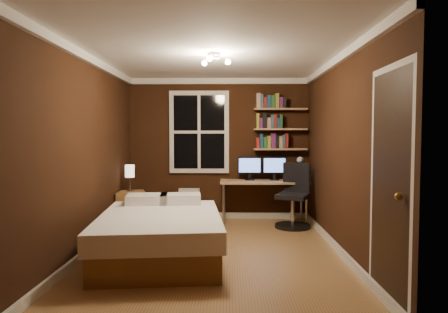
{
  "coord_description": "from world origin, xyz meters",
  "views": [
    {
      "loc": [
        0.2,
        -5.04,
        1.49
      ],
      "look_at": [
        0.12,
        0.45,
        1.2
      ],
      "focal_mm": 32.0,
      "sensor_mm": 36.0,
      "label": 1
    }
  ],
  "objects_px": {
    "nightstand": "(130,210)",
    "radiator": "(189,204)",
    "bedside_lamp": "(130,178)",
    "monitor_right": "(274,169)",
    "desk_lamp": "(299,168)",
    "bed": "(161,234)",
    "office_chair": "(294,203)",
    "desk": "(264,184)",
    "monitor_left": "(250,169)"
  },
  "relations": [
    {
      "from": "desk_lamp",
      "to": "office_chair",
      "type": "xyz_separation_m",
      "value": [
        -0.14,
        -0.29,
        -0.53
      ]
    },
    {
      "from": "monitor_left",
      "to": "desk_lamp",
      "type": "distance_m",
      "value": 0.85
    },
    {
      "from": "bedside_lamp",
      "to": "nightstand",
      "type": "bearing_deg",
      "value": 0.0
    },
    {
      "from": "nightstand",
      "to": "radiator",
      "type": "distance_m",
      "value": 1.11
    },
    {
      "from": "bed",
      "to": "desk",
      "type": "relative_size",
      "value": 1.41
    },
    {
      "from": "bed",
      "to": "desk",
      "type": "distance_m",
      "value": 2.53
    },
    {
      "from": "bedside_lamp",
      "to": "desk_lamp",
      "type": "height_order",
      "value": "desk_lamp"
    },
    {
      "from": "desk_lamp",
      "to": "radiator",
      "type": "bearing_deg",
      "value": 170.73
    },
    {
      "from": "bedside_lamp",
      "to": "office_chair",
      "type": "xyz_separation_m",
      "value": [
        2.65,
        0.07,
        -0.4
      ]
    },
    {
      "from": "nightstand",
      "to": "office_chair",
      "type": "relative_size",
      "value": 0.56
    },
    {
      "from": "monitor_left",
      "to": "office_chair",
      "type": "height_order",
      "value": "monitor_left"
    },
    {
      "from": "bedside_lamp",
      "to": "monitor_left",
      "type": "relative_size",
      "value": 1.05
    },
    {
      "from": "bedside_lamp",
      "to": "desk_lamp",
      "type": "xyz_separation_m",
      "value": [
        2.79,
        0.36,
        0.13
      ]
    },
    {
      "from": "monitor_left",
      "to": "monitor_right",
      "type": "relative_size",
      "value": 1.0
    },
    {
      "from": "bed",
      "to": "office_chair",
      "type": "height_order",
      "value": "office_chair"
    },
    {
      "from": "radiator",
      "to": "monitor_right",
      "type": "relative_size",
      "value": 1.31
    },
    {
      "from": "monitor_left",
      "to": "monitor_right",
      "type": "height_order",
      "value": "same"
    },
    {
      "from": "bedside_lamp",
      "to": "monitor_left",
      "type": "xyz_separation_m",
      "value": [
        1.96,
        0.55,
        0.11
      ]
    },
    {
      "from": "bed",
      "to": "desk",
      "type": "bearing_deg",
      "value": 49.04
    },
    {
      "from": "monitor_left",
      "to": "monitor_right",
      "type": "xyz_separation_m",
      "value": [
        0.43,
        0.0,
        0.0
      ]
    },
    {
      "from": "radiator",
      "to": "nightstand",
      "type": "bearing_deg",
      "value": -143.03
    },
    {
      "from": "bedside_lamp",
      "to": "office_chair",
      "type": "height_order",
      "value": "office_chair"
    },
    {
      "from": "nightstand",
      "to": "desk_lamp",
      "type": "distance_m",
      "value": 2.88
    },
    {
      "from": "monitor_right",
      "to": "desk_lamp",
      "type": "bearing_deg",
      "value": -25.15
    },
    {
      "from": "desk",
      "to": "office_chair",
      "type": "distance_m",
      "value": 0.65
    },
    {
      "from": "office_chair",
      "to": "bed",
      "type": "bearing_deg",
      "value": -114.21
    },
    {
      "from": "bedside_lamp",
      "to": "monitor_right",
      "type": "relative_size",
      "value": 1.05
    },
    {
      "from": "nightstand",
      "to": "office_chair",
      "type": "xyz_separation_m",
      "value": [
        2.65,
        0.07,
        0.11
      ]
    },
    {
      "from": "desk",
      "to": "desk_lamp",
      "type": "height_order",
      "value": "desk_lamp"
    },
    {
      "from": "desk_lamp",
      "to": "bedside_lamp",
      "type": "bearing_deg",
      "value": -172.65
    },
    {
      "from": "radiator",
      "to": "desk_lamp",
      "type": "height_order",
      "value": "desk_lamp"
    },
    {
      "from": "radiator",
      "to": "monitor_right",
      "type": "xyz_separation_m",
      "value": [
        1.5,
        -0.12,
        0.64
      ]
    },
    {
      "from": "monitor_left",
      "to": "office_chair",
      "type": "relative_size",
      "value": 0.4
    },
    {
      "from": "office_chair",
      "to": "monitor_right",
      "type": "bearing_deg",
      "value": 143.23
    },
    {
      "from": "bed",
      "to": "bedside_lamp",
      "type": "height_order",
      "value": "bedside_lamp"
    },
    {
      "from": "bed",
      "to": "monitor_left",
      "type": "bearing_deg",
      "value": 54.75
    },
    {
      "from": "nightstand",
      "to": "monitor_right",
      "type": "relative_size",
      "value": 1.4
    },
    {
      "from": "bedside_lamp",
      "to": "office_chair",
      "type": "relative_size",
      "value": 0.42
    },
    {
      "from": "desk_lamp",
      "to": "office_chair",
      "type": "relative_size",
      "value": 0.42
    },
    {
      "from": "desk",
      "to": "monitor_right",
      "type": "height_order",
      "value": "monitor_right"
    },
    {
      "from": "bedside_lamp",
      "to": "radiator",
      "type": "bearing_deg",
      "value": 36.97
    },
    {
      "from": "nightstand",
      "to": "radiator",
      "type": "relative_size",
      "value": 1.07
    },
    {
      "from": "bed",
      "to": "bedside_lamp",
      "type": "distance_m",
      "value": 1.83
    },
    {
      "from": "bedside_lamp",
      "to": "desk",
      "type": "distance_m",
      "value": 2.26
    },
    {
      "from": "nightstand",
      "to": "monitor_left",
      "type": "height_order",
      "value": "monitor_left"
    },
    {
      "from": "radiator",
      "to": "monitor_right",
      "type": "height_order",
      "value": "monitor_right"
    },
    {
      "from": "bed",
      "to": "nightstand",
      "type": "relative_size",
      "value": 3.63
    },
    {
      "from": "radiator",
      "to": "office_chair",
      "type": "xyz_separation_m",
      "value": [
        1.76,
        -0.6,
        0.13
      ]
    },
    {
      "from": "bed",
      "to": "radiator",
      "type": "xyz_separation_m",
      "value": [
        0.12,
        2.25,
        -0.01
      ]
    },
    {
      "from": "bedside_lamp",
      "to": "desk",
      "type": "height_order",
      "value": "bedside_lamp"
    }
  ]
}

